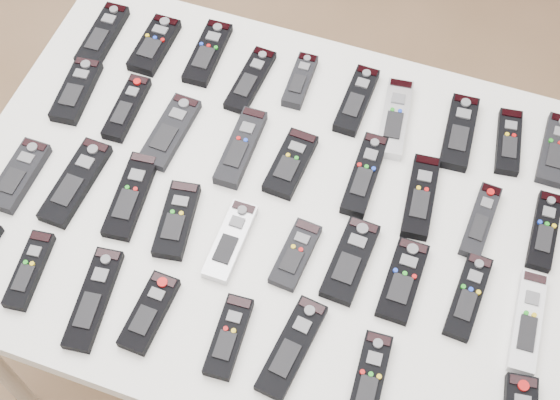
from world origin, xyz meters
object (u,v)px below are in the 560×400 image
(remote_1, at_px, (154,45))
(remote_9, at_px, (557,150))
(remote_13, at_px, (241,147))
(remote_35, at_px, (369,382))
(remote_22, at_px, (177,220))
(remote_0, at_px, (103,35))
(remote_11, at_px, (127,108))
(remote_18, at_px, (544,231))
(remote_19, at_px, (19,175))
(remote_7, at_px, (459,132))
(table, at_px, (280,220))
(remote_23, at_px, (230,241))
(remote_24, at_px, (295,254))
(remote_4, at_px, (300,81))
(remote_8, at_px, (509,142))
(remote_30, at_px, (29,270))
(remote_31, at_px, (94,299))
(remote_27, at_px, (468,296))
(remote_34, at_px, (292,347))
(remote_25, at_px, (350,260))
(remote_6, at_px, (395,118))
(remote_10, at_px, (76,91))
(remote_12, at_px, (170,132))
(remote_2, at_px, (208,53))
(remote_3, at_px, (250,80))
(remote_21, at_px, (131,196))
(remote_33, at_px, (229,337))
(remote_16, at_px, (421,197))
(remote_26, at_px, (403,280))
(remote_28, at_px, (527,322))
(remote_15, at_px, (364,175))
(remote_5, at_px, (356,100))
(remote_32, at_px, (149,313))
(remote_14, at_px, (291,164))

(remote_1, height_order, remote_9, remote_1)
(remote_13, xyz_separation_m, remote_35, (0.38, -0.38, -0.00))
(remote_22, bearing_deg, remote_0, 122.95)
(remote_11, height_order, remote_18, remote_11)
(remote_19, bearing_deg, remote_7, 26.55)
(table, bearing_deg, remote_22, -149.15)
(remote_23, distance_m, remote_24, 0.13)
(remote_1, height_order, remote_4, remote_1)
(remote_8, height_order, remote_13, remote_13)
(remote_30, distance_m, remote_31, 0.14)
(remote_4, bearing_deg, remote_27, -41.99)
(remote_0, relative_size, remote_34, 0.94)
(remote_25, height_order, remote_30, same)
(remote_6, bearing_deg, remote_19, -156.85)
(remote_10, distance_m, remote_35, 0.86)
(remote_30, bearing_deg, remote_9, 27.01)
(remote_12, relative_size, remote_13, 0.97)
(remote_18, bearing_deg, remote_4, 160.05)
(remote_2, bearing_deg, remote_6, -7.07)
(remote_8, relative_size, remote_25, 0.90)
(remote_18, height_order, remote_35, remote_35)
(remote_2, distance_m, remote_3, 0.12)
(remote_27, bearing_deg, remote_8, 92.84)
(remote_21, relative_size, remote_27, 1.12)
(remote_33, bearing_deg, remote_35, -2.72)
(remote_0, relative_size, remote_33, 1.17)
(remote_16, xyz_separation_m, remote_24, (-0.19, -0.20, -0.00))
(remote_19, bearing_deg, remote_6, 30.31)
(remote_13, xyz_separation_m, remote_25, (0.28, -0.17, -0.00))
(remote_18, height_order, remote_19, remote_19)
(remote_9, height_order, remote_31, same)
(remote_22, height_order, remote_24, remote_22)
(remote_30, bearing_deg, remote_22, 33.99)
(table, distance_m, remote_19, 0.52)
(remote_6, xyz_separation_m, remote_13, (-0.27, -0.17, 0.00))
(remote_4, bearing_deg, remote_26, -51.53)
(remote_13, bearing_deg, remote_35, -46.05)
(remote_28, bearing_deg, remote_19, 178.91)
(remote_25, relative_size, remote_35, 0.98)
(remote_27, bearing_deg, remote_1, 158.71)
(remote_13, bearing_deg, remote_0, 154.72)
(remote_0, height_order, remote_4, remote_0)
(remote_10, height_order, remote_31, remote_10)
(remote_15, distance_m, remote_19, 0.68)
(remote_7, xyz_separation_m, remote_9, (0.20, 0.02, -0.00))
(remote_3, bearing_deg, remote_35, -49.35)
(remote_3, height_order, remote_5, remote_5)
(remote_0, height_order, remote_32, same)
(table, height_order, remote_18, remote_18)
(remote_5, xyz_separation_m, remote_14, (-0.08, -0.20, -0.00))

